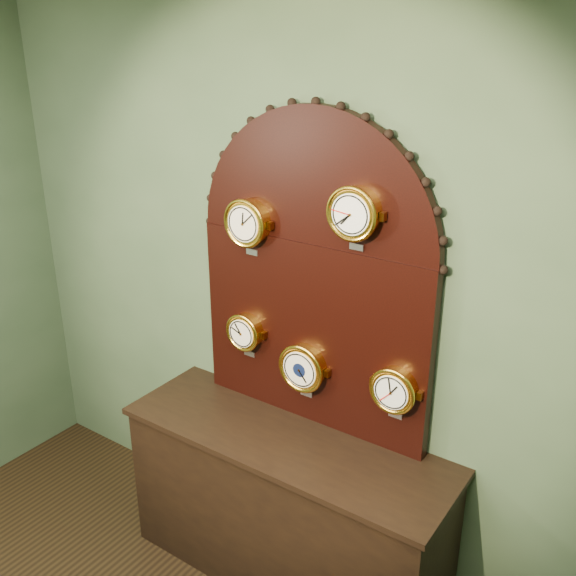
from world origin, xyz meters
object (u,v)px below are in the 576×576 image
Objects in this scene: barometer at (303,367)px; display_board at (313,265)px; roman_clock at (247,223)px; tide_clock at (394,390)px; shop_counter at (286,510)px; arabic_clock at (354,213)px; hygrometer at (245,332)px.

display_board is at bearing 84.64° from barometer.
roman_clock is 1.06× the size of tide_clock.
arabic_clock is at bearing 33.21° from shop_counter.
shop_counter is at bearing -161.65° from tide_clock.
display_board is 0.50m from barometer.
shop_counter is 6.00× the size of tide_clock.
hygrometer is at bearing 156.27° from shop_counter.
display_board is 5.74× the size of tide_clock.
shop_counter is at bearing -90.00° from display_board.
shop_counter is 5.67× the size of roman_clock.
hygrometer is 0.93× the size of tide_clock.
tide_clock is (0.46, 0.15, 0.77)m from shop_counter.
tide_clock is (0.81, -0.00, -0.05)m from hygrometer.
display_board reaches higher than shop_counter.
display_board is 5.37× the size of arabic_clock.
arabic_clock is 0.82m from barometer.
display_board reaches higher than hygrometer.
roman_clock is (-0.32, 0.15, 1.39)m from shop_counter.
arabic_clock is at bearing -0.01° from roman_clock.
shop_counter is 5.45× the size of barometer.
barometer is at bearing -0.22° from hygrometer.
display_board reaches higher than tide_clock.
display_board is 0.38m from arabic_clock.
display_board reaches higher than arabic_clock.
arabic_clock reaches higher than barometer.
roman_clock is at bearing 179.99° from arabic_clock.
roman_clock is at bearing -168.25° from display_board.
arabic_clock is at bearing -179.88° from tide_clock.
display_board is 0.54m from hygrometer.
hygrometer is 0.36m from barometer.
arabic_clock is 1.15× the size of hygrometer.
hygrometer is (-0.03, 0.00, -0.56)m from roman_clock.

